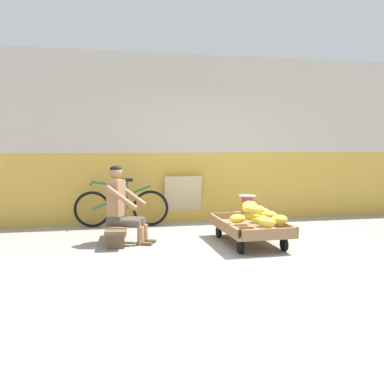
% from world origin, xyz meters
% --- Properties ---
extents(ground_plane, '(80.00, 80.00, 0.00)m').
position_xyz_m(ground_plane, '(0.00, 0.00, 0.00)').
color(ground_plane, gray).
extents(back_wall, '(16.00, 0.30, 3.10)m').
position_xyz_m(back_wall, '(0.00, 2.79, 1.55)').
color(back_wall, gold).
rests_on(back_wall, ground).
extents(banana_cart, '(0.88, 1.46, 0.36)m').
position_xyz_m(banana_cart, '(0.47, 0.67, 0.24)').
color(banana_cart, '#8E6B47').
rests_on(banana_cart, ground).
extents(banana_pile, '(0.84, 1.40, 0.27)m').
position_xyz_m(banana_pile, '(0.55, 0.55, 0.46)').
color(banana_pile, gold).
rests_on(banana_pile, banana_cart).
extents(low_bench, '(0.37, 1.12, 0.27)m').
position_xyz_m(low_bench, '(-1.43, 1.15, 0.20)').
color(low_bench, brown).
rests_on(low_bench, ground).
extents(vendor_seated, '(0.74, 0.62, 1.14)m').
position_xyz_m(vendor_seated, '(-1.35, 1.12, 0.57)').
color(vendor_seated, '#9E704C').
rests_on(vendor_seated, ground).
extents(plastic_crate, '(0.36, 0.28, 0.30)m').
position_xyz_m(plastic_crate, '(0.77, 1.67, 0.15)').
color(plastic_crate, gold).
rests_on(plastic_crate, ground).
extents(weighing_scale, '(0.30, 0.30, 0.29)m').
position_xyz_m(weighing_scale, '(0.77, 1.67, 0.45)').
color(weighing_scale, '#28282D').
rests_on(weighing_scale, plastic_crate).
extents(bicycle_near_left, '(1.66, 0.48, 0.86)m').
position_xyz_m(bicycle_near_left, '(-1.32, 2.37, 0.35)').
color(bicycle_near_left, black).
rests_on(bicycle_near_left, ground).
extents(sign_board, '(0.70, 0.24, 0.88)m').
position_xyz_m(sign_board, '(-0.17, 2.60, 0.44)').
color(sign_board, '#C6B289').
rests_on(sign_board, ground).
extents(shopping_bag, '(0.18, 0.12, 0.24)m').
position_xyz_m(shopping_bag, '(0.91, 1.17, 0.12)').
color(shopping_bag, silver).
rests_on(shopping_bag, ground).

